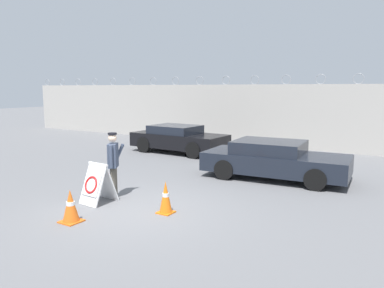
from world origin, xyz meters
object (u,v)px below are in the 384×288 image
Objects in this scene: barricade_sign at (97,183)px; traffic_cone_near at (71,206)px; security_guard at (113,162)px; traffic_cone_mid at (166,197)px; parked_car_front_coupe at (178,139)px; parked_car_rear_sedan at (274,159)px.

barricade_sign is 1.41m from traffic_cone_near.
security_guard is 2.05m from traffic_cone_mid.
traffic_cone_near is 0.17× the size of parked_car_front_coupe.
parked_car_rear_sedan reaches higher than barricade_sign.
security_guard is at bearing 170.46° from traffic_cone_mid.
traffic_cone_mid is (1.94, 0.28, -0.13)m from barricade_sign.
parked_car_rear_sedan is at bearing 68.91° from traffic_cone_near.
traffic_cone_near is at bearing -131.94° from traffic_cone_mid.
traffic_cone_near is 6.64m from parked_car_rear_sedan.
traffic_cone_mid is at bearing -106.29° from parked_car_rear_sedan.
parked_car_front_coupe is 5.87m from parked_car_rear_sedan.
parked_car_front_coupe reaches higher than traffic_cone_mid.
traffic_cone_near is (0.52, -1.90, -0.61)m from security_guard.
security_guard is (0.01, 0.60, 0.46)m from barricade_sign.
barricade_sign is 0.59× the size of security_guard.
barricade_sign is 0.22× the size of parked_car_rear_sedan.
parked_car_rear_sedan is (2.92, 4.90, 0.11)m from barricade_sign.
traffic_cone_near is 0.96× the size of traffic_cone_mid.
parked_car_front_coupe is 0.95× the size of parked_car_rear_sedan.
barricade_sign is at bearing -69.64° from parked_car_front_coupe.
parked_car_rear_sedan is (5.34, -2.43, -0.02)m from parked_car_front_coupe.
security_guard reaches higher than traffic_cone_mid.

